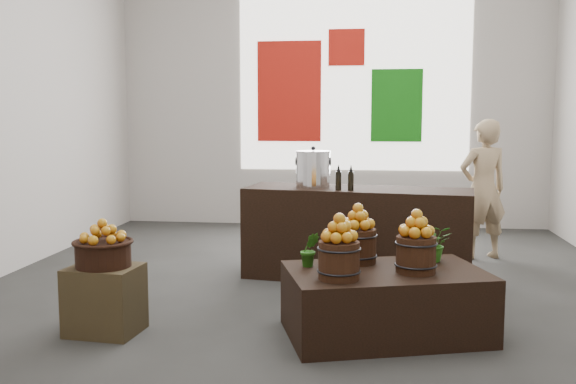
# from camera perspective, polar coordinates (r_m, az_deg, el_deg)

# --- Properties ---
(ground) EXTENTS (7.00, 7.00, 0.00)m
(ground) POSITION_cam_1_polar(r_m,az_deg,el_deg) (5.83, 1.78, -8.69)
(ground) COLOR #31312F
(ground) RESTS_ON ground
(back_wall) EXTENTS (6.00, 0.04, 4.00)m
(back_wall) POSITION_cam_1_polar(r_m,az_deg,el_deg) (9.12, 3.93, 9.54)
(back_wall) COLOR #B4ADA6
(back_wall) RESTS_ON ground
(back_opening) EXTENTS (3.20, 0.02, 2.40)m
(back_opening) POSITION_cam_1_polar(r_m,az_deg,el_deg) (9.09, 5.83, 9.53)
(back_opening) COLOR white
(back_opening) RESTS_ON back_wall
(deco_red_left) EXTENTS (0.90, 0.04, 1.40)m
(deco_red_left) POSITION_cam_1_polar(r_m,az_deg,el_deg) (9.14, 0.11, 8.93)
(deco_red_left) COLOR #B8180E
(deco_red_left) RESTS_ON back_wall
(deco_green_right) EXTENTS (0.70, 0.04, 1.00)m
(deco_green_right) POSITION_cam_1_polar(r_m,az_deg,el_deg) (9.08, 9.63, 7.58)
(deco_green_right) COLOR #126A10
(deco_green_right) RESTS_ON back_wall
(deco_red_upper) EXTENTS (0.50, 0.04, 0.50)m
(deco_red_upper) POSITION_cam_1_polar(r_m,az_deg,el_deg) (9.12, 5.23, 12.68)
(deco_red_upper) COLOR #B8180E
(deco_red_upper) RESTS_ON back_wall
(crate) EXTENTS (0.52, 0.44, 0.49)m
(crate) POSITION_cam_1_polar(r_m,az_deg,el_deg) (4.84, -15.97, -9.19)
(crate) COLOR #4A3B22
(crate) RESTS_ON ground
(wicker_basket) EXTENTS (0.39, 0.39, 0.18)m
(wicker_basket) POSITION_cam_1_polar(r_m,az_deg,el_deg) (4.76, -16.10, -5.34)
(wicker_basket) COLOR black
(wicker_basket) RESTS_ON crate
(apples_in_basket) EXTENTS (0.30, 0.30, 0.16)m
(apples_in_basket) POSITION_cam_1_polar(r_m,az_deg,el_deg) (4.73, -16.17, -3.32)
(apples_in_basket) COLOR #8F0604
(apples_in_basket) RESTS_ON wicker_basket
(display_table) EXTENTS (1.56, 1.20, 0.47)m
(display_table) POSITION_cam_1_polar(r_m,az_deg,el_deg) (4.66, 8.64, -9.70)
(display_table) COLOR black
(display_table) RESTS_ON ground
(apple_bucket_front_left) EXTENTS (0.27, 0.27, 0.25)m
(apple_bucket_front_left) POSITION_cam_1_polar(r_m,az_deg,el_deg) (4.29, 4.55, -6.08)
(apple_bucket_front_left) COLOR #371C0F
(apple_bucket_front_left) RESTS_ON display_table
(apples_in_bucket_front_left) EXTENTS (0.21, 0.21, 0.18)m
(apples_in_bucket_front_left) POSITION_cam_1_polar(r_m,az_deg,el_deg) (4.24, 4.58, -3.20)
(apples_in_bucket_front_left) COLOR #8F0604
(apples_in_bucket_front_left) RESTS_ON apple_bucket_front_left
(apple_bucket_front_right) EXTENTS (0.27, 0.27, 0.25)m
(apple_bucket_front_right) POSITION_cam_1_polar(r_m,az_deg,el_deg) (4.54, 11.30, -5.48)
(apple_bucket_front_right) COLOR #371C0F
(apple_bucket_front_right) RESTS_ON display_table
(apples_in_bucket_front_right) EXTENTS (0.21, 0.21, 0.18)m
(apples_in_bucket_front_right) POSITION_cam_1_polar(r_m,az_deg,el_deg) (4.49, 11.37, -2.76)
(apples_in_bucket_front_right) COLOR #8F0604
(apples_in_bucket_front_right) RESTS_ON apple_bucket_front_right
(apple_bucket_rear) EXTENTS (0.27, 0.27, 0.25)m
(apple_bucket_rear) POSITION_cam_1_polar(r_m,az_deg,el_deg) (4.77, 6.20, -4.79)
(apple_bucket_rear) COLOR #371C0F
(apple_bucket_rear) RESTS_ON display_table
(apples_in_bucket_rear) EXTENTS (0.21, 0.21, 0.18)m
(apples_in_bucket_rear) POSITION_cam_1_polar(r_m,az_deg,el_deg) (4.73, 6.23, -2.19)
(apples_in_bucket_rear) COLOR #8F0604
(apples_in_bucket_rear) RESTS_ON apple_bucket_rear
(herb_garnish_right) EXTENTS (0.25, 0.22, 0.28)m
(herb_garnish_right) POSITION_cam_1_polar(r_m,az_deg,el_deg) (4.91, 12.87, -4.46)
(herb_garnish_right) COLOR #1F5712
(herb_garnish_right) RESTS_ON display_table
(herb_garnish_left) EXTENTS (0.16, 0.14, 0.25)m
(herb_garnish_left) POSITION_cam_1_polar(r_m,az_deg,el_deg) (4.63, 1.95, -5.13)
(herb_garnish_left) COLOR #1F5712
(herb_garnish_left) RESTS_ON display_table
(counter) EXTENTS (2.21, 0.98, 0.87)m
(counter) POSITION_cam_1_polar(r_m,az_deg,el_deg) (6.19, 6.16, -3.67)
(counter) COLOR black
(counter) RESTS_ON ground
(stock_pot_left) EXTENTS (0.33, 0.33, 0.33)m
(stock_pot_left) POSITION_cam_1_polar(r_m,az_deg,el_deg) (6.20, 2.25, 1.97)
(stock_pot_left) COLOR silver
(stock_pot_left) RESTS_ON counter
(oil_cruets) EXTENTS (0.16, 0.08, 0.24)m
(oil_cruets) POSITION_cam_1_polar(r_m,az_deg,el_deg) (5.91, 5.89, 1.29)
(oil_cruets) COLOR black
(oil_cruets) RESTS_ON counter
(shopper) EXTENTS (0.65, 0.53, 1.52)m
(shopper) POSITION_cam_1_polar(r_m,az_deg,el_deg) (7.29, 16.94, 0.23)
(shopper) COLOR tan
(shopper) RESTS_ON ground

